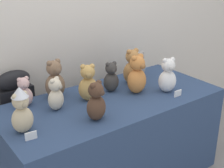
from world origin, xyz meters
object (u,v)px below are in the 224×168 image
(teddy_bear_charcoal, at_px, (111,78))
(teddy_bear_mocha, at_px, (55,80))
(teddy_bear_sand, at_px, (22,110))
(teddy_bear_cream, at_px, (56,95))
(teddy_bear_caramel, at_px, (132,68))
(teddy_bear_blush, at_px, (24,93))
(display_table, at_px, (112,141))
(teddy_bear_cocoa, at_px, (96,102))
(teddy_bear_snow, at_px, (168,76))
(teddy_bear_ash, at_px, (139,65))
(instrument_case, at_px, (18,124))
(teddy_bear_honey, at_px, (88,84))
(teddy_bear_ginger, at_px, (137,75))

(teddy_bear_charcoal, height_order, teddy_bear_mocha, teddy_bear_mocha)
(teddy_bear_sand, bearing_deg, teddy_bear_cream, 16.10)
(teddy_bear_caramel, bearing_deg, teddy_bear_blush, 175.39)
(display_table, bearing_deg, teddy_bear_cocoa, -143.69)
(teddy_bear_snow, distance_m, teddy_bear_ash, 0.40)
(teddy_bear_caramel, bearing_deg, instrument_case, 160.23)
(instrument_case, height_order, teddy_bear_cream, teddy_bear_cream)
(teddy_bear_honey, height_order, teddy_bear_ash, teddy_bear_honey)
(teddy_bear_charcoal, bearing_deg, display_table, -113.81)
(teddy_bear_caramel, distance_m, teddy_bear_mocha, 0.66)
(display_table, relative_size, teddy_bear_snow, 6.04)
(teddy_bear_cocoa, xyz_separation_m, teddy_bear_blush, (-0.30, 0.47, -0.02))
(teddy_bear_blush, height_order, teddy_bear_ash, teddy_bear_ash)
(teddy_bear_ginger, xyz_separation_m, teddy_bear_cream, (-0.64, 0.11, -0.03))
(teddy_bear_cream, xyz_separation_m, teddy_bear_snow, (0.85, -0.23, 0.02))
(instrument_case, height_order, teddy_bear_cocoa, teddy_bear_cocoa)
(teddy_bear_cream, bearing_deg, teddy_bear_honey, -30.60)
(teddy_bear_charcoal, relative_size, teddy_bear_mocha, 0.81)
(teddy_bear_snow, height_order, teddy_bear_blush, teddy_bear_snow)
(teddy_bear_caramel, relative_size, teddy_bear_ash, 1.34)
(instrument_case, distance_m, teddy_bear_ash, 1.13)
(teddy_bear_cocoa, bearing_deg, instrument_case, 92.89)
(instrument_case, xyz_separation_m, teddy_bear_snow, (0.99, -0.66, 0.39))
(teddy_bear_sand, relative_size, teddy_bear_mocha, 0.99)
(display_table, bearing_deg, teddy_bear_honey, 149.60)
(teddy_bear_cocoa, bearing_deg, teddy_bear_caramel, 11.81)
(instrument_case, distance_m, teddy_bear_mocha, 0.53)
(teddy_bear_ginger, distance_m, teddy_bear_charcoal, 0.20)
(teddy_bear_cream, xyz_separation_m, teddy_bear_mocha, (0.09, 0.18, 0.03))
(teddy_bear_ginger, relative_size, teddy_bear_honey, 1.11)
(teddy_bear_cream, height_order, teddy_bear_cocoa, teddy_bear_cocoa)
(display_table, distance_m, teddy_bear_mocha, 0.66)
(teddy_bear_sand, relative_size, teddy_bear_cocoa, 1.11)
(display_table, distance_m, teddy_bear_snow, 0.67)
(display_table, xyz_separation_m, teddy_bear_mocha, (-0.33, 0.27, 0.50))
(teddy_bear_sand, height_order, teddy_bear_cocoa, teddy_bear_sand)
(teddy_bear_ginger, distance_m, teddy_bear_caramel, 0.20)
(teddy_bear_ginger, distance_m, teddy_bear_snow, 0.24)
(display_table, height_order, teddy_bear_mocha, teddy_bear_mocha)
(teddy_bear_snow, height_order, teddy_bear_mocha, teddy_bear_mocha)
(teddy_bear_ginger, height_order, teddy_bear_caramel, teddy_bear_ginger)
(teddy_bear_caramel, bearing_deg, teddy_bear_cream, -172.31)
(teddy_bear_cream, bearing_deg, teddy_bear_sand, 176.67)
(teddy_bear_snow, relative_size, teddy_bear_cocoa, 1.04)
(display_table, relative_size, instrument_case, 1.83)
(teddy_bear_mocha, relative_size, teddy_bear_ash, 1.34)
(display_table, distance_m, teddy_bear_charcoal, 0.50)
(teddy_bear_blush, bearing_deg, teddy_bear_sand, -113.78)
(display_table, bearing_deg, teddy_bear_blush, 154.93)
(display_table, distance_m, instrument_case, 0.77)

